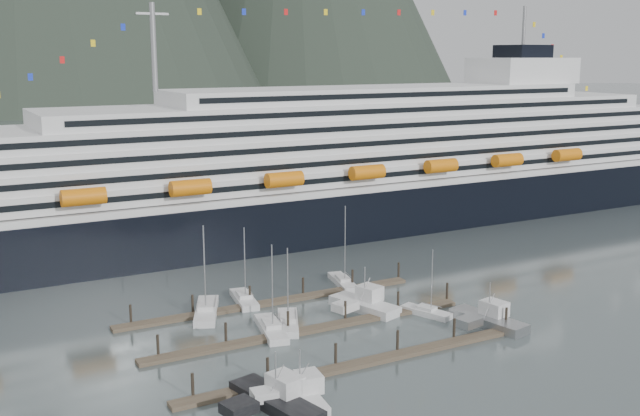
% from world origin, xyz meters
% --- Properties ---
extents(ground, '(1600.00, 1600.00, 0.00)m').
position_xyz_m(ground, '(0.00, 0.00, 0.00)').
color(ground, '#465253').
rests_on(ground, ground).
extents(cruise_ship, '(210.00, 30.40, 50.30)m').
position_xyz_m(cruise_ship, '(30.03, 54.94, 12.04)').
color(cruise_ship, black).
rests_on(cruise_ship, ground).
extents(dock_near, '(48.18, 2.28, 3.20)m').
position_xyz_m(dock_near, '(-4.93, -9.95, 0.31)').
color(dock_near, '#4A3C30').
rests_on(dock_near, ground).
extents(dock_mid, '(48.18, 2.28, 3.20)m').
position_xyz_m(dock_mid, '(-4.93, 3.05, 0.31)').
color(dock_mid, '#4A3C30').
rests_on(dock_mid, ground).
extents(dock_far, '(48.18, 2.28, 3.20)m').
position_xyz_m(dock_far, '(-4.93, 16.05, 0.31)').
color(dock_far, '#4A3C30').
rests_on(dock_far, ground).
extents(sailboat_b, '(4.84, 10.69, 13.04)m').
position_xyz_m(sailboat_b, '(-10.01, 5.22, 0.42)').
color(sailboat_b, silver).
rests_on(sailboat_b, ground).
extents(sailboat_c, '(6.64, 10.15, 11.95)m').
position_xyz_m(sailboat_c, '(-6.94, 6.31, 0.41)').
color(sailboat_c, silver).
rests_on(sailboat_c, ground).
extents(sailboat_e, '(7.33, 11.74, 14.08)m').
position_xyz_m(sailboat_e, '(-15.25, 16.21, 0.44)').
color(sailboat_e, silver).
rests_on(sailboat_e, ground).
extents(sailboat_f, '(4.12, 9.40, 12.38)m').
position_xyz_m(sailboat_f, '(-8.33, 18.58, 0.42)').
color(sailboat_f, silver).
rests_on(sailboat_f, ground).
extents(sailboat_g, '(4.36, 9.88, 13.78)m').
position_xyz_m(sailboat_g, '(9.41, 19.12, 0.41)').
color(sailboat_g, silver).
rests_on(sailboat_g, ground).
extents(sailboat_h, '(4.80, 7.96, 10.26)m').
position_xyz_m(sailboat_h, '(12.70, 0.79, 0.38)').
color(sailboat_h, silver).
rests_on(sailboat_h, ground).
extents(trawler_a, '(9.68, 13.07, 6.93)m').
position_xyz_m(trawler_a, '(-18.98, -15.03, 0.89)').
color(trawler_a, black).
rests_on(trawler_a, ground).
extents(trawler_b, '(7.94, 10.41, 6.51)m').
position_xyz_m(trawler_b, '(-16.07, -14.98, 0.85)').
color(trawler_b, silver).
rests_on(trawler_b, ground).
extents(trawler_d, '(8.89, 11.90, 6.81)m').
position_xyz_m(trawler_d, '(17.63, -6.80, 0.88)').
color(trawler_d, '#919497').
rests_on(trawler_d, ground).
extents(trawler_e, '(9.45, 11.72, 7.25)m').
position_xyz_m(trawler_e, '(5.82, 6.88, 0.92)').
color(trawler_e, silver).
rests_on(trawler_e, ground).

